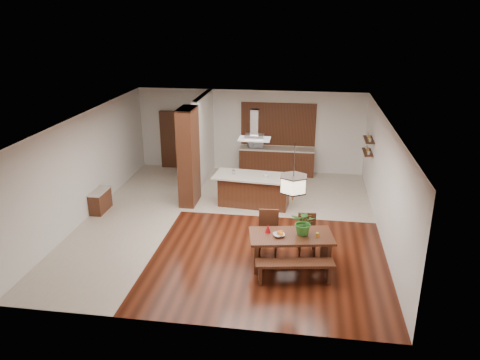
% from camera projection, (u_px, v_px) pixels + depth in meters
% --- Properties ---
extents(room_shell, '(9.00, 9.04, 2.92)m').
position_uv_depth(room_shell, '(229.00, 150.00, 12.18)').
color(room_shell, black).
rests_on(room_shell, ground).
extents(tile_hallway, '(2.50, 9.00, 0.01)m').
position_uv_depth(tile_hallway, '(134.00, 216.00, 13.26)').
color(tile_hallway, beige).
rests_on(tile_hallway, ground).
extents(tile_kitchen, '(5.50, 4.00, 0.01)m').
position_uv_depth(tile_kitchen, '(280.00, 191.00, 15.04)').
color(tile_kitchen, beige).
rests_on(tile_kitchen, ground).
extents(soffit_band, '(8.00, 9.00, 0.02)m').
position_uv_depth(soffit_band, '(228.00, 119.00, 11.90)').
color(soffit_band, '#3E1C0F').
rests_on(soffit_band, room_shell).
extents(partition_pier, '(0.45, 1.00, 2.90)m').
position_uv_depth(partition_pier, '(189.00, 157.00, 13.70)').
color(partition_pier, '#32180D').
rests_on(partition_pier, ground).
extents(partition_stub, '(0.18, 2.40, 2.90)m').
position_uv_depth(partition_stub, '(204.00, 138.00, 15.65)').
color(partition_stub, silver).
rests_on(partition_stub, ground).
extents(hallway_console, '(0.37, 0.88, 0.63)m').
position_uv_depth(hallway_console, '(100.00, 201.00, 13.48)').
color(hallway_console, '#32180D').
rests_on(hallway_console, ground).
extents(hallway_doorway, '(1.10, 0.20, 2.10)m').
position_uv_depth(hallway_doorway, '(176.00, 140.00, 16.98)').
color(hallway_doorway, '#32180D').
rests_on(hallway_doorway, ground).
extents(rear_counter, '(2.60, 0.62, 0.95)m').
position_uv_depth(rear_counter, '(277.00, 161.00, 16.49)').
color(rear_counter, '#32180D').
rests_on(rear_counter, ground).
extents(kitchen_window, '(2.60, 0.08, 1.50)m').
position_uv_depth(kitchen_window, '(278.00, 124.00, 16.30)').
color(kitchen_window, '#A96232').
rests_on(kitchen_window, room_shell).
extents(shelf_lower, '(0.26, 0.90, 0.04)m').
position_uv_depth(shelf_lower, '(368.00, 152.00, 14.30)').
color(shelf_lower, '#32180D').
rests_on(shelf_lower, room_shell).
extents(shelf_upper, '(0.26, 0.90, 0.04)m').
position_uv_depth(shelf_upper, '(369.00, 140.00, 14.16)').
color(shelf_upper, '#32180D').
rests_on(shelf_upper, room_shell).
extents(dining_table, '(1.99, 1.24, 0.77)m').
position_uv_depth(dining_table, '(291.00, 243.00, 10.52)').
color(dining_table, '#32180D').
rests_on(dining_table, ground).
extents(dining_bench, '(1.72, 0.63, 0.47)m').
position_uv_depth(dining_bench, '(294.00, 272.00, 10.01)').
color(dining_bench, '#32180D').
rests_on(dining_bench, ground).
extents(dining_chair_left, '(0.49, 0.49, 1.06)m').
position_uv_depth(dining_chair_left, '(268.00, 234.00, 11.05)').
color(dining_chair_left, '#32180D').
rests_on(dining_chair_left, ground).
extents(dining_chair_right, '(0.47, 0.47, 0.96)m').
position_uv_depth(dining_chair_right, '(307.00, 235.00, 11.10)').
color(dining_chair_right, '#32180D').
rests_on(dining_chair_right, ground).
extents(pendant_lantern, '(0.64, 0.64, 1.31)m').
position_uv_depth(pendant_lantern, '(294.00, 173.00, 9.94)').
color(pendant_lantern, beige).
rests_on(pendant_lantern, room_shell).
extents(foliage_plant, '(0.65, 0.60, 0.60)m').
position_uv_depth(foliage_plant, '(304.00, 222.00, 10.37)').
color(foliage_plant, '#2C6A23').
rests_on(foliage_plant, dining_table).
extents(fruit_bowl, '(0.33, 0.33, 0.06)m').
position_uv_depth(fruit_bowl, '(279.00, 235.00, 10.38)').
color(fruit_bowl, beige).
rests_on(fruit_bowl, dining_table).
extents(napkin_cone, '(0.15, 0.15, 0.21)m').
position_uv_depth(napkin_cone, '(268.00, 228.00, 10.53)').
color(napkin_cone, '#9F0B12').
rests_on(napkin_cone, dining_table).
extents(gold_ornament, '(0.08, 0.08, 0.10)m').
position_uv_depth(gold_ornament, '(317.00, 235.00, 10.34)').
color(gold_ornament, gold).
rests_on(gold_ornament, dining_table).
extents(kitchen_island, '(2.40, 1.21, 0.96)m').
position_uv_depth(kitchen_island, '(254.00, 190.00, 13.82)').
color(kitchen_island, '#32180D').
rests_on(kitchen_island, ground).
extents(range_hood, '(0.90, 0.55, 0.87)m').
position_uv_depth(range_hood, '(255.00, 125.00, 13.14)').
color(range_hood, silver).
rests_on(range_hood, room_shell).
extents(island_cup, '(0.14, 0.14, 0.10)m').
position_uv_depth(island_cup, '(266.00, 176.00, 13.47)').
color(island_cup, silver).
rests_on(island_cup, kitchen_island).
extents(microwave, '(0.60, 0.49, 0.29)m').
position_uv_depth(microwave, '(255.00, 143.00, 16.38)').
color(microwave, silver).
rests_on(microwave, rear_counter).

